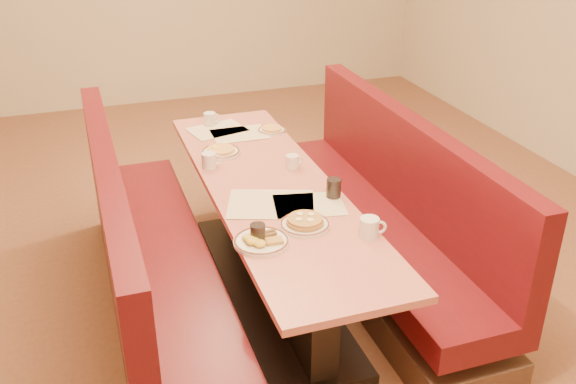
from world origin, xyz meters
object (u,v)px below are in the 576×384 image
object	(u,v)px
pancake_plate	(305,223)
coffee_mug_c	(293,162)
coffee_mug_a	(370,227)
coffee_mug_d	(210,119)
soda_tumbler_mid	(334,188)
booth_left	(149,265)
booth_right	(382,224)
soda_tumbler_near	(258,234)
diner_table	(272,242)
coffee_mug_b	(210,160)
eggs_plate	(261,241)

from	to	relation	value
pancake_plate	coffee_mug_c	xyz separation A→B (m)	(0.18, 0.69, 0.02)
coffee_mug_a	coffee_mug_d	size ratio (longest dim) A/B	1.14
soda_tumbler_mid	coffee_mug_c	bearing A→B (deg)	100.71
coffee_mug_a	coffee_mug_c	size ratio (longest dim) A/B	1.22
booth_left	booth_right	bearing A→B (deg)	0.00
booth_right	soda_tumbler_near	distance (m)	1.22
coffee_mug_d	diner_table	bearing A→B (deg)	-87.70
coffee_mug_b	coffee_mug_a	bearing A→B (deg)	-55.52
booth_left	eggs_plate	size ratio (longest dim) A/B	9.19
booth_left	soda_tumbler_mid	bearing A→B (deg)	-14.17
booth_left	coffee_mug_b	size ratio (longest dim) A/B	19.99
booth_left	soda_tumbler_near	world-z (taller)	booth_left
eggs_plate	coffee_mug_c	world-z (taller)	coffee_mug_c
booth_left	coffee_mug_c	distance (m)	1.04
coffee_mug_a	booth_right	bearing A→B (deg)	71.65
coffee_mug_b	eggs_plate	bearing A→B (deg)	-81.16
booth_right	coffee_mug_c	bearing A→B (deg)	160.97
booth_left	coffee_mug_a	xyz separation A→B (m)	(1.02, -0.71, 0.44)
coffee_mug_a	eggs_plate	bearing A→B (deg)	-177.85
coffee_mug_c	soda_tumbler_mid	xyz separation A→B (m)	(0.08, -0.44, 0.01)
diner_table	pancake_plate	bearing A→B (deg)	-87.68
coffee_mug_a	coffee_mug_d	world-z (taller)	coffee_mug_a
coffee_mug_b	diner_table	bearing A→B (deg)	-45.36
booth_right	coffee_mug_c	distance (m)	0.71
pancake_plate	soda_tumbler_near	xyz separation A→B (m)	(-0.27, -0.08, 0.03)
soda_tumbler_near	diner_table	bearing A→B (deg)	66.82
coffee_mug_c	soda_tumbler_near	size ratio (longest dim) A/B	1.09
diner_table	booth_right	size ratio (longest dim) A/B	1.00
pancake_plate	soda_tumbler_mid	world-z (taller)	soda_tumbler_mid
coffee_mug_b	coffee_mug_c	bearing A→B (deg)	-13.01
booth_left	coffee_mug_b	bearing A→B (deg)	37.80
coffee_mug_c	soda_tumbler_mid	size ratio (longest dim) A/B	1.00
booth_right	coffee_mug_c	size ratio (longest dim) A/B	22.49
pancake_plate	coffee_mug_c	distance (m)	0.71
coffee_mug_a	coffee_mug_b	bearing A→B (deg)	131.86
booth_left	booth_right	size ratio (longest dim) A/B	1.00
diner_table	coffee_mug_c	distance (m)	0.50
coffee_mug_a	soda_tumbler_near	size ratio (longest dim) A/B	1.33
soda_tumbler_near	soda_tumbler_mid	bearing A→B (deg)	31.81
pancake_plate	soda_tumbler_mid	distance (m)	0.36
eggs_plate	soda_tumbler_near	size ratio (longest dim) A/B	2.68
eggs_plate	soda_tumbler_near	bearing A→B (deg)	129.53
diner_table	coffee_mug_b	xyz separation A→B (m)	(-0.28, 0.35, 0.42)
diner_table	booth_left	xyz separation A→B (m)	(-0.73, 0.00, -0.01)
eggs_plate	coffee_mug_d	size ratio (longest dim) A/B	2.30
booth_right	coffee_mug_a	xyz separation A→B (m)	(-0.45, -0.71, 0.44)
booth_right	coffee_mug_a	world-z (taller)	booth_right
coffee_mug_d	soda_tumbler_near	distance (m)	1.66
diner_table	coffee_mug_d	xyz separation A→B (m)	(-0.11, 1.07, 0.42)
pancake_plate	eggs_plate	size ratio (longest dim) A/B	0.94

